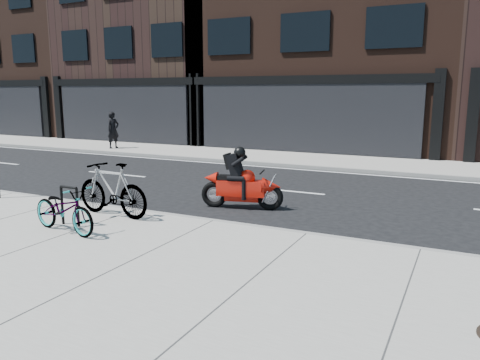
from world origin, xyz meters
The scene contains 11 objects.
ground centered at (0.00, 0.00, 0.00)m, with size 120.00×120.00×0.00m, color black.
sidewalk_near centered at (0.00, -5.00, 0.07)m, with size 60.00×6.00×0.13m, color gray.
sidewalk_far centered at (0.00, 7.75, 0.07)m, with size 60.00×3.50×0.13m, color gray.
building_west centered at (-22.00, 14.50, 6.75)m, with size 10.00×10.00×13.50m, color black.
building_midwest centered at (-12.00, 14.50, 6.00)m, with size 10.00×10.00×12.00m, color black.
building_center centered at (-2.00, 14.50, 7.25)m, with size 12.00×10.00×14.50m, color black.
bike_rack centered at (-2.35, -3.53, 0.60)m, with size 0.47×0.06×0.79m.
bicycle_front centered at (-2.09, -3.92, 0.57)m, with size 0.59×1.69×0.89m, color gray.
bicycle_rear centered at (-2.09, -2.60, 0.71)m, with size 0.54×1.92×1.15m, color gray.
motorcycle centered at (-0.07, -0.32, 0.60)m, with size 1.96×0.74×1.48m.
pedestrian centered at (-10.42, 6.95, 0.98)m, with size 0.62×0.41×1.70m, color black.
Camera 1 is at (4.60, -10.04, 2.72)m, focal length 35.00 mm.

